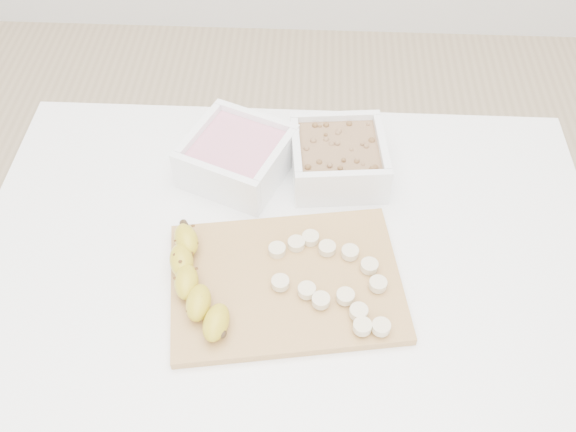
{
  "coord_description": "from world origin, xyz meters",
  "views": [
    {
      "loc": [
        0.03,
        -0.6,
        1.56
      ],
      "look_at": [
        0.0,
        0.03,
        0.81
      ],
      "focal_mm": 40.0,
      "sensor_mm": 36.0,
      "label": 1
    }
  ],
  "objects_px": {
    "bowl_yogurt": "(237,156)",
    "cutting_board": "(286,282)",
    "banana": "(197,283)",
    "table": "(287,289)",
    "bowl_granola": "(338,157)"
  },
  "relations": [
    {
      "from": "cutting_board",
      "to": "banana",
      "type": "height_order",
      "value": "banana"
    },
    {
      "from": "cutting_board",
      "to": "banana",
      "type": "relative_size",
      "value": 1.66
    },
    {
      "from": "table",
      "to": "bowl_yogurt",
      "type": "bearing_deg",
      "value": 117.83
    },
    {
      "from": "bowl_granola",
      "to": "cutting_board",
      "type": "height_order",
      "value": "bowl_granola"
    },
    {
      "from": "bowl_yogurt",
      "to": "cutting_board",
      "type": "height_order",
      "value": "bowl_yogurt"
    },
    {
      "from": "cutting_board",
      "to": "banana",
      "type": "bearing_deg",
      "value": -168.85
    },
    {
      "from": "bowl_yogurt",
      "to": "bowl_granola",
      "type": "height_order",
      "value": "bowl_yogurt"
    },
    {
      "from": "bowl_yogurt",
      "to": "banana",
      "type": "distance_m",
      "value": 0.26
    },
    {
      "from": "bowl_granola",
      "to": "cutting_board",
      "type": "distance_m",
      "value": 0.25
    },
    {
      "from": "cutting_board",
      "to": "table",
      "type": "bearing_deg",
      "value": 91.02
    },
    {
      "from": "bowl_yogurt",
      "to": "bowl_granola",
      "type": "xyz_separation_m",
      "value": [
        0.17,
        0.01,
        -0.0
      ]
    },
    {
      "from": "table",
      "to": "bowl_granola",
      "type": "distance_m",
      "value": 0.24
    },
    {
      "from": "cutting_board",
      "to": "banana",
      "type": "xyz_separation_m",
      "value": [
        -0.13,
        -0.03,
        0.03
      ]
    },
    {
      "from": "bowl_yogurt",
      "to": "banana",
      "type": "height_order",
      "value": "bowl_yogurt"
    },
    {
      "from": "table",
      "to": "banana",
      "type": "distance_m",
      "value": 0.2
    }
  ]
}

